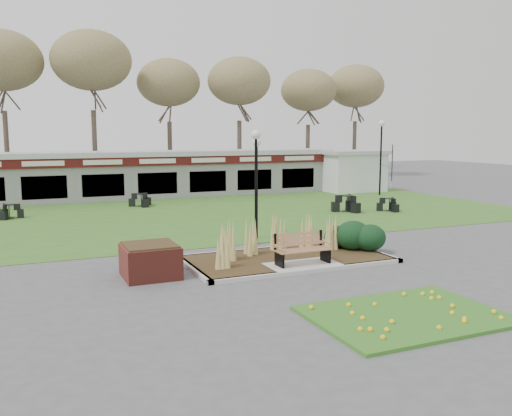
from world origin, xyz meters
name	(u,v)px	position (x,y,z in m)	size (l,w,h in m)	color
ground	(305,269)	(0.00, 0.00, 0.00)	(100.00, 100.00, 0.00)	#515154
lawn	(189,214)	(0.00, 12.00, 0.01)	(34.00, 16.00, 0.02)	#346821
flower_bed	(406,314)	(0.00, -4.60, 0.07)	(4.20, 3.00, 0.16)	#2D6D1F
planting_bed	(320,245)	(1.27, 1.35, 0.37)	(6.75, 3.40, 1.27)	#311D13
park_bench	(301,248)	(0.00, 0.25, 0.59)	(1.70, 0.66, 0.93)	#A26A49
brick_planter	(150,260)	(-4.40, 1.00, 0.48)	(1.50, 1.50, 0.95)	maroon
food_pavilion	(152,174)	(0.00, 19.96, 1.48)	(24.60, 3.40, 2.90)	gray
service_hut	(351,170)	(13.50, 18.00, 1.45)	(4.40, 3.40, 2.83)	white
tree_backdrop	(125,74)	(0.00, 28.00, 8.36)	(47.24, 5.24, 10.36)	#47382B
lamp_post_near_right	(257,166)	(0.60, 4.96, 2.79)	(0.32, 0.32, 3.83)	black
lamp_post_mid_right	(256,161)	(0.13, 3.95, 3.02)	(0.34, 0.34, 4.14)	black
lamp_post_far_right	(381,141)	(13.80, 15.10, 3.52)	(0.40, 0.40, 4.83)	black
bistro_set_a	(9,214)	(-8.18, 14.05, 0.24)	(1.08, 1.24, 0.66)	black
bistro_set_b	(141,202)	(-1.58, 15.80, 0.25)	(1.30, 1.24, 0.70)	black
bistro_set_c	(347,206)	(7.68, 9.56, 0.30)	(1.52, 1.49, 0.83)	black
bistro_set_d	(389,207)	(9.81, 8.87, 0.24)	(1.25, 1.09, 0.66)	black
patio_umbrella	(392,176)	(13.10, 13.00, 1.41)	(2.04, 2.06, 2.22)	black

